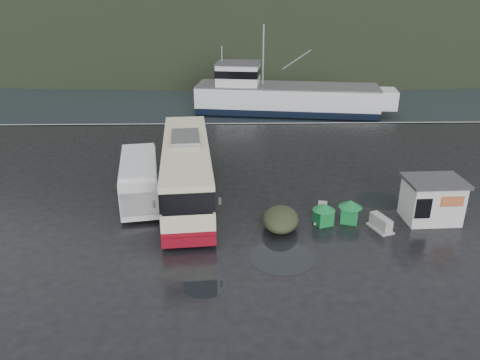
{
  "coord_description": "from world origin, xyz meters",
  "views": [
    {
      "loc": [
        -0.5,
        -24.84,
        12.8
      ],
      "look_at": [
        0.07,
        1.57,
        1.7
      ],
      "focal_mm": 35.0,
      "sensor_mm": 36.0,
      "label": 1
    }
  ],
  "objects_px": {
    "coach_bus": "(188,196)",
    "waste_bin_left": "(323,224)",
    "dome_tent": "(280,228)",
    "jersey_barrier_b": "(380,229)",
    "fishing_trawler": "(287,101)",
    "waste_bin_right": "(349,222)",
    "jersey_barrier_a": "(322,219)",
    "ticket_kiosk": "(428,220)",
    "white_van": "(141,200)"
  },
  "relations": [
    {
      "from": "coach_bus",
      "to": "jersey_barrier_b",
      "type": "xyz_separation_m",
      "value": [
        11.22,
        -4.66,
        0.0
      ]
    },
    {
      "from": "white_van",
      "to": "jersey_barrier_b",
      "type": "distance_m",
      "value": 14.74
    },
    {
      "from": "dome_tent",
      "to": "ticket_kiosk",
      "type": "bearing_deg",
      "value": 5.46
    },
    {
      "from": "waste_bin_left",
      "to": "jersey_barrier_a",
      "type": "height_order",
      "value": "waste_bin_left"
    },
    {
      "from": "white_van",
      "to": "waste_bin_left",
      "type": "bearing_deg",
      "value": -26.87
    },
    {
      "from": "coach_bus",
      "to": "white_van",
      "type": "distance_m",
      "value": 2.98
    },
    {
      "from": "waste_bin_left",
      "to": "fishing_trawler",
      "type": "xyz_separation_m",
      "value": [
        1.4,
        30.73,
        0.0
      ]
    },
    {
      "from": "dome_tent",
      "to": "jersey_barrier_a",
      "type": "bearing_deg",
      "value": 22.18
    },
    {
      "from": "white_van",
      "to": "ticket_kiosk",
      "type": "bearing_deg",
      "value": -19.44
    },
    {
      "from": "jersey_barrier_a",
      "to": "fishing_trawler",
      "type": "xyz_separation_m",
      "value": [
        1.37,
        30.12,
        0.0
      ]
    },
    {
      "from": "white_van",
      "to": "waste_bin_right",
      "type": "bearing_deg",
      "value": -23.69
    },
    {
      "from": "white_van",
      "to": "waste_bin_right",
      "type": "distance_m",
      "value": 13.0
    },
    {
      "from": "jersey_barrier_b",
      "to": "fishing_trawler",
      "type": "relative_size",
      "value": 0.06
    },
    {
      "from": "dome_tent",
      "to": "fishing_trawler",
      "type": "relative_size",
      "value": 0.11
    },
    {
      "from": "waste_bin_left",
      "to": "dome_tent",
      "type": "xyz_separation_m",
      "value": [
        -2.52,
        -0.43,
        0.0
      ]
    },
    {
      "from": "coach_bus",
      "to": "jersey_barrier_b",
      "type": "relative_size",
      "value": 8.49
    },
    {
      "from": "coach_bus",
      "to": "waste_bin_left",
      "type": "bearing_deg",
      "value": -31.43
    },
    {
      "from": "coach_bus",
      "to": "fishing_trawler",
      "type": "height_order",
      "value": "fishing_trawler"
    },
    {
      "from": "coach_bus",
      "to": "jersey_barrier_b",
      "type": "height_order",
      "value": "coach_bus"
    },
    {
      "from": "coach_bus",
      "to": "white_van",
      "type": "relative_size",
      "value": 1.99
    },
    {
      "from": "waste_bin_right",
      "to": "ticket_kiosk",
      "type": "height_order",
      "value": "ticket_kiosk"
    },
    {
      "from": "white_van",
      "to": "dome_tent",
      "type": "xyz_separation_m",
      "value": [
        8.52,
        -3.87,
        0.0
      ]
    },
    {
      "from": "coach_bus",
      "to": "white_van",
      "type": "xyz_separation_m",
      "value": [
        -2.93,
        -0.54,
        0.0
      ]
    },
    {
      "from": "coach_bus",
      "to": "jersey_barrier_a",
      "type": "height_order",
      "value": "coach_bus"
    },
    {
      "from": "ticket_kiosk",
      "to": "jersey_barrier_b",
      "type": "height_order",
      "value": "ticket_kiosk"
    },
    {
      "from": "waste_bin_right",
      "to": "jersey_barrier_b",
      "type": "relative_size",
      "value": 0.86
    },
    {
      "from": "ticket_kiosk",
      "to": "dome_tent",
      "type": "bearing_deg",
      "value": -176.91
    },
    {
      "from": "ticket_kiosk",
      "to": "jersey_barrier_b",
      "type": "distance_m",
      "value": 3.39
    },
    {
      "from": "waste_bin_right",
      "to": "fishing_trawler",
      "type": "height_order",
      "value": "fishing_trawler"
    },
    {
      "from": "coach_bus",
      "to": "waste_bin_left",
      "type": "relative_size",
      "value": 10.35
    },
    {
      "from": "white_van",
      "to": "jersey_barrier_a",
      "type": "height_order",
      "value": "white_van"
    },
    {
      "from": "dome_tent",
      "to": "jersey_barrier_b",
      "type": "bearing_deg",
      "value": -2.58
    },
    {
      "from": "waste_bin_right",
      "to": "jersey_barrier_b",
      "type": "bearing_deg",
      "value": -31.6
    },
    {
      "from": "ticket_kiosk",
      "to": "waste_bin_left",
      "type": "bearing_deg",
      "value": -178.62
    },
    {
      "from": "waste_bin_right",
      "to": "waste_bin_left",
      "type": "bearing_deg",
      "value": -170.4
    },
    {
      "from": "waste_bin_right",
      "to": "jersey_barrier_b",
      "type": "distance_m",
      "value": 1.81
    },
    {
      "from": "dome_tent",
      "to": "waste_bin_left",
      "type": "bearing_deg",
      "value": 9.7
    },
    {
      "from": "dome_tent",
      "to": "ticket_kiosk",
      "type": "height_order",
      "value": "ticket_kiosk"
    },
    {
      "from": "jersey_barrier_a",
      "to": "jersey_barrier_b",
      "type": "height_order",
      "value": "jersey_barrier_a"
    },
    {
      "from": "ticket_kiosk",
      "to": "jersey_barrier_a",
      "type": "bearing_deg",
      "value": 175.86
    },
    {
      "from": "waste_bin_left",
      "to": "ticket_kiosk",
      "type": "relative_size",
      "value": 0.4
    },
    {
      "from": "jersey_barrier_b",
      "to": "fishing_trawler",
      "type": "xyz_separation_m",
      "value": [
        -1.71,
        31.42,
        0.0
      ]
    },
    {
      "from": "ticket_kiosk",
      "to": "jersey_barrier_b",
      "type": "relative_size",
      "value": 2.06
    },
    {
      "from": "ticket_kiosk",
      "to": "white_van",
      "type": "bearing_deg",
      "value": 167.75
    },
    {
      "from": "waste_bin_right",
      "to": "jersey_barrier_a",
      "type": "height_order",
      "value": "waste_bin_right"
    },
    {
      "from": "jersey_barrier_b",
      "to": "fishing_trawler",
      "type": "height_order",
      "value": "fishing_trawler"
    },
    {
      "from": "jersey_barrier_a",
      "to": "white_van",
      "type": "bearing_deg",
      "value": 165.67
    },
    {
      "from": "coach_bus",
      "to": "waste_bin_left",
      "type": "xyz_separation_m",
      "value": [
        8.11,
        -3.98,
        0.0
      ]
    },
    {
      "from": "waste_bin_left",
      "to": "coach_bus",
      "type": "bearing_deg",
      "value": 153.85
    },
    {
      "from": "coach_bus",
      "to": "ticket_kiosk",
      "type": "height_order",
      "value": "coach_bus"
    }
  ]
}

